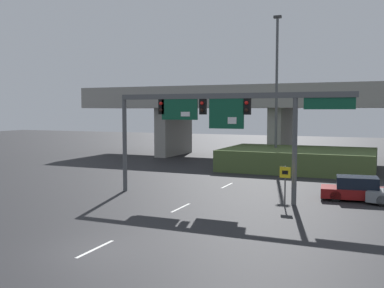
% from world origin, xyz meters
% --- Properties ---
extents(ground_plane, '(160.00, 160.00, 0.00)m').
position_xyz_m(ground_plane, '(0.00, 0.00, 0.00)').
color(ground_plane, '#262628').
extents(lane_markings, '(0.14, 34.30, 0.01)m').
position_xyz_m(lane_markings, '(0.00, 16.07, 0.00)').
color(lane_markings, silver).
rests_on(lane_markings, ground).
extents(signal_gantry, '(14.62, 0.44, 6.37)m').
position_xyz_m(signal_gantry, '(0.98, 11.37, 5.13)').
color(signal_gantry, '#515456').
rests_on(signal_gantry, ground).
extents(speed_limit_sign, '(0.60, 0.11, 2.28)m').
position_xyz_m(speed_limit_sign, '(5.22, 10.60, 1.49)').
color(speed_limit_sign, '#4C4C4C').
rests_on(speed_limit_sign, ground).
extents(highway_light_pole_near, '(0.70, 0.36, 13.97)m').
position_xyz_m(highway_light_pole_near, '(0.97, 27.30, 7.36)').
color(highway_light_pole_near, '#515456').
rests_on(highway_light_pole_near, ground).
extents(overpass_bridge, '(45.65, 9.51, 7.97)m').
position_xyz_m(overpass_bridge, '(-0.00, 34.45, 5.60)').
color(overpass_bridge, gray).
rests_on(overpass_bridge, ground).
extents(grass_embankment, '(13.06, 8.83, 1.89)m').
position_xyz_m(grass_embankment, '(3.18, 26.61, 0.94)').
color(grass_embankment, '#4C6033').
rests_on(grass_embankment, ground).
extents(parked_sedan_near_right, '(4.68, 2.32, 1.42)m').
position_xyz_m(parked_sedan_near_right, '(8.93, 14.13, 0.66)').
color(parked_sedan_near_right, maroon).
rests_on(parked_sedan_near_right, ground).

